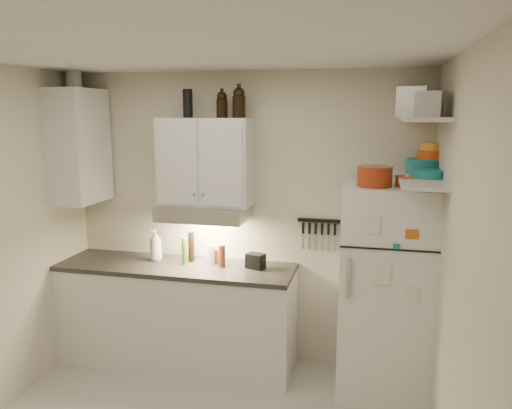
# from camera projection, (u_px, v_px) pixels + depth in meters

# --- Properties ---
(ceiling) EXTENTS (3.20, 3.00, 0.02)m
(ceiling) POSITION_uv_depth(u_px,v_px,m) (177.00, 47.00, 2.82)
(ceiling) COLOR silver
(ceiling) RESTS_ON ground
(back_wall) EXTENTS (3.20, 0.02, 2.60)m
(back_wall) POSITION_uv_depth(u_px,v_px,m) (245.00, 219.00, 4.51)
(back_wall) COLOR beige
(back_wall) RESTS_ON ground
(right_wall) EXTENTS (0.02, 3.00, 2.60)m
(right_wall) POSITION_uv_depth(u_px,v_px,m) (462.00, 290.00, 2.70)
(right_wall) COLOR beige
(right_wall) RESTS_ON ground
(base_cabinet) EXTENTS (2.10, 0.60, 0.88)m
(base_cabinet) POSITION_uv_depth(u_px,v_px,m) (177.00, 316.00, 4.49)
(base_cabinet) COLOR silver
(base_cabinet) RESTS_ON floor
(countertop) EXTENTS (2.10, 0.62, 0.04)m
(countertop) POSITION_uv_depth(u_px,v_px,m) (176.00, 267.00, 4.41)
(countertop) COLOR #2E2B27
(countertop) RESTS_ON base_cabinet
(upper_cabinet) EXTENTS (0.80, 0.33, 0.75)m
(upper_cabinet) POSITION_uv_depth(u_px,v_px,m) (206.00, 162.00, 4.31)
(upper_cabinet) COLOR silver
(upper_cabinet) RESTS_ON back_wall
(side_cabinet) EXTENTS (0.33, 0.55, 1.00)m
(side_cabinet) POSITION_uv_depth(u_px,v_px,m) (79.00, 146.00, 4.41)
(side_cabinet) COLOR silver
(side_cabinet) RESTS_ON left_wall
(range_hood) EXTENTS (0.76, 0.46, 0.12)m
(range_hood) POSITION_uv_depth(u_px,v_px,m) (204.00, 212.00, 4.33)
(range_hood) COLOR silver
(range_hood) RESTS_ON back_wall
(fridge) EXTENTS (0.70, 0.68, 1.70)m
(fridge) POSITION_uv_depth(u_px,v_px,m) (385.00, 290.00, 3.97)
(fridge) COLOR white
(fridge) RESTS_ON floor
(shelf_hi) EXTENTS (0.30, 0.95, 0.03)m
(shelf_hi) POSITION_uv_depth(u_px,v_px,m) (424.00, 119.00, 3.55)
(shelf_hi) COLOR silver
(shelf_hi) RESTS_ON right_wall
(shelf_lo) EXTENTS (0.30, 0.95, 0.03)m
(shelf_lo) POSITION_uv_depth(u_px,v_px,m) (420.00, 180.00, 3.63)
(shelf_lo) COLOR silver
(shelf_lo) RESTS_ON right_wall
(knife_strip) EXTENTS (0.42, 0.02, 0.03)m
(knife_strip) POSITION_uv_depth(u_px,v_px,m) (322.00, 221.00, 4.32)
(knife_strip) COLOR black
(knife_strip) RESTS_ON back_wall
(dutch_oven) EXTENTS (0.30, 0.30, 0.15)m
(dutch_oven) POSITION_uv_depth(u_px,v_px,m) (374.00, 176.00, 3.71)
(dutch_oven) COLOR maroon
(dutch_oven) RESTS_ON fridge
(book_stack) EXTENTS (0.23, 0.26, 0.08)m
(book_stack) POSITION_uv_depth(u_px,v_px,m) (412.00, 182.00, 3.68)
(book_stack) COLOR #BE5717
(book_stack) RESTS_ON fridge
(spice_jar) EXTENTS (0.07, 0.07, 0.09)m
(spice_jar) POSITION_uv_depth(u_px,v_px,m) (408.00, 181.00, 3.71)
(spice_jar) COLOR silver
(spice_jar) RESTS_ON fridge
(stock_pot) EXTENTS (0.34, 0.34, 0.21)m
(stock_pot) POSITION_uv_depth(u_px,v_px,m) (419.00, 103.00, 3.89)
(stock_pot) COLOR silver
(stock_pot) RESTS_ON shelf_hi
(tin_a) EXTENTS (0.26, 0.25, 0.21)m
(tin_a) POSITION_uv_depth(u_px,v_px,m) (414.00, 102.00, 3.54)
(tin_a) COLOR #AAAAAD
(tin_a) RESTS_ON shelf_hi
(tin_b) EXTENTS (0.20, 0.20, 0.17)m
(tin_b) POSITION_uv_depth(u_px,v_px,m) (429.00, 104.00, 3.29)
(tin_b) COLOR #AAAAAD
(tin_b) RESTS_ON shelf_hi
(bowl_teal) EXTENTS (0.28, 0.28, 0.11)m
(bowl_teal) POSITION_uv_depth(u_px,v_px,m) (424.00, 166.00, 3.91)
(bowl_teal) COLOR #167A7E
(bowl_teal) RESTS_ON shelf_lo
(bowl_orange) EXTENTS (0.22, 0.22, 0.07)m
(bowl_orange) POSITION_uv_depth(u_px,v_px,m) (432.00, 154.00, 3.92)
(bowl_orange) COLOR #D24213
(bowl_orange) RESTS_ON bowl_teal
(bowl_yellow) EXTENTS (0.17, 0.17, 0.06)m
(bowl_yellow) POSITION_uv_depth(u_px,v_px,m) (432.00, 146.00, 3.91)
(bowl_yellow) COLOR orange
(bowl_yellow) RESTS_ON bowl_orange
(plates) EXTENTS (0.28, 0.28, 0.06)m
(plates) POSITION_uv_depth(u_px,v_px,m) (429.00, 174.00, 3.63)
(plates) COLOR #167A7E
(plates) RESTS_ON shelf_lo
(growler_a) EXTENTS (0.11, 0.11, 0.23)m
(growler_a) POSITION_uv_depth(u_px,v_px,m) (222.00, 104.00, 4.19)
(growler_a) COLOR black
(growler_a) RESTS_ON upper_cabinet
(growler_b) EXTENTS (0.14, 0.14, 0.26)m
(growler_b) POSITION_uv_depth(u_px,v_px,m) (239.00, 102.00, 4.15)
(growler_b) COLOR black
(growler_b) RESTS_ON upper_cabinet
(thermos_a) EXTENTS (0.09, 0.09, 0.23)m
(thermos_a) POSITION_uv_depth(u_px,v_px,m) (188.00, 104.00, 4.24)
(thermos_a) COLOR black
(thermos_a) RESTS_ON upper_cabinet
(thermos_b) EXTENTS (0.10, 0.10, 0.24)m
(thermos_b) POSITION_uv_depth(u_px,v_px,m) (188.00, 103.00, 4.25)
(thermos_b) COLOR black
(thermos_b) RESTS_ON upper_cabinet
(side_jar) EXTENTS (0.14, 0.14, 0.18)m
(side_jar) POSITION_uv_depth(u_px,v_px,m) (74.00, 78.00, 4.38)
(side_jar) COLOR silver
(side_jar) RESTS_ON side_cabinet
(soap_bottle) EXTENTS (0.17, 0.17, 0.32)m
(soap_bottle) POSITION_uv_depth(u_px,v_px,m) (155.00, 243.00, 4.51)
(soap_bottle) COLOR silver
(soap_bottle) RESTS_ON countertop
(pepper_mill) EXTENTS (0.08, 0.08, 0.20)m
(pepper_mill) POSITION_uv_depth(u_px,v_px,m) (222.00, 256.00, 4.33)
(pepper_mill) COLOR brown
(pepper_mill) RESTS_ON countertop
(oil_bottle) EXTENTS (0.05, 0.05, 0.24)m
(oil_bottle) POSITION_uv_depth(u_px,v_px,m) (184.00, 251.00, 4.40)
(oil_bottle) COLOR #3C701C
(oil_bottle) RESTS_ON countertop
(vinegar_bottle) EXTENTS (0.07, 0.07, 0.27)m
(vinegar_bottle) POSITION_uv_depth(u_px,v_px,m) (191.00, 247.00, 4.48)
(vinegar_bottle) COLOR black
(vinegar_bottle) RESTS_ON countertop
(clear_bottle) EXTENTS (0.08, 0.08, 0.18)m
(clear_bottle) POSITION_uv_depth(u_px,v_px,m) (211.00, 255.00, 4.39)
(clear_bottle) COLOR silver
(clear_bottle) RESTS_ON countertop
(red_jar) EXTENTS (0.07, 0.07, 0.13)m
(red_jar) POSITION_uv_depth(u_px,v_px,m) (218.00, 256.00, 4.44)
(red_jar) COLOR maroon
(red_jar) RESTS_ON countertop
(caddy) EXTENTS (0.18, 0.15, 0.13)m
(caddy) POSITION_uv_depth(u_px,v_px,m) (255.00, 261.00, 4.30)
(caddy) COLOR black
(caddy) RESTS_ON countertop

